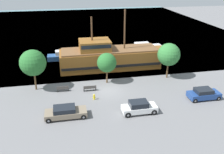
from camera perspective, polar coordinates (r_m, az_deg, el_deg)
ground_plane at (r=35.57m, az=-0.96°, el=-3.15°), size 160.00×160.00×0.00m
water_surface at (r=77.22m, az=-6.87°, el=11.28°), size 80.00×80.00×0.00m
pirate_ship at (r=43.42m, az=-0.66°, el=4.63°), size 18.43×5.18×9.91m
moored_boat_dockside at (r=48.84m, az=-10.64°, el=4.76°), size 6.90×2.08×1.73m
moored_boat_outer at (r=53.93m, az=7.29°, el=6.76°), size 7.39×1.99×1.72m
parked_car_curb_front at (r=29.63m, az=-10.58°, el=-7.90°), size 4.80×1.96×1.37m
parked_car_curb_mid at (r=35.28m, az=20.23°, el=-3.64°), size 4.19×1.93×1.46m
parked_car_curb_rear at (r=30.10m, az=6.21°, el=-6.91°), size 4.17×1.78×1.55m
fire_hydrant at (r=33.15m, az=-4.10°, el=-4.51°), size 0.42×0.25×0.76m
bench_promenade_east at (r=35.83m, az=-11.20°, el=-2.64°), size 1.65×0.45×0.85m
bench_promenade_west at (r=35.45m, az=-5.08°, el=-2.55°), size 1.80×0.45×0.85m
tree_row_east at (r=36.05m, az=-17.64°, el=3.10°), size 3.65×3.65×5.89m
tree_row_mideast at (r=36.93m, az=-1.20°, el=3.28°), size 2.91×2.91×4.67m
tree_row_midwest at (r=39.56m, az=12.84°, el=5.02°), size 3.49×3.49×5.58m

